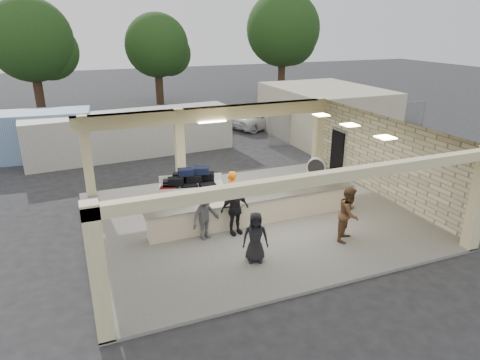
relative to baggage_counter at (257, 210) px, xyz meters
name	(u,v)px	position (x,y,z in m)	size (l,w,h in m)	color
ground	(251,219)	(0.00, 0.50, -0.59)	(120.00, 120.00, 0.00)	#242426
pavilion	(250,180)	(0.21, 1.16, 0.76)	(12.01, 10.00, 3.55)	slate
baggage_counter	(257,210)	(0.00, 0.00, 0.00)	(8.20, 0.58, 0.98)	beige
luggage_cart	(190,185)	(-1.80, 2.58, 0.34)	(2.92, 2.16, 1.53)	silver
drum_fan	(317,167)	(4.64, 3.42, 0.05)	(0.88, 0.82, 1.00)	silver
baggage_handler	(231,195)	(-0.70, 0.80, 0.44)	(0.67, 0.37, 1.84)	orange
passenger_a	(349,214)	(2.35, -2.34, 0.47)	(0.93, 0.41, 1.91)	brown
passenger_b	(235,209)	(-1.06, -0.52, 0.44)	(1.08, 0.39, 1.85)	black
passenger_c	(205,215)	(-2.12, -0.50, 0.39)	(1.14, 0.40, 1.76)	#434448
passenger_d	(255,237)	(-1.14, -2.46, 0.33)	(0.79, 0.33, 1.63)	black
car_white_a	(261,119)	(6.69, 14.20, 0.05)	(2.12, 4.47, 1.28)	white
car_white_b	(320,112)	(11.94, 14.85, 0.07)	(1.55, 4.16, 1.31)	white
car_dark	(260,116)	(6.71, 14.52, 0.19)	(1.64, 4.65, 1.55)	black
container_white	(132,134)	(-2.81, 10.88, 0.64)	(11.35, 2.27, 2.46)	beige
fence	(352,122)	(11.00, 9.50, 0.47)	(12.06, 0.06, 2.03)	gray
tree_left	(36,43)	(-7.68, 24.66, 5.00)	(6.60, 6.30, 9.00)	#382619
tree_mid	(160,48)	(2.32, 26.66, 4.38)	(6.00, 5.60, 8.00)	#382619
tree_right	(285,32)	(14.32, 25.66, 5.63)	(7.20, 7.00, 10.00)	#382619
adjacent_building	(325,112)	(9.50, 10.50, 1.01)	(6.00, 8.00, 3.20)	beige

